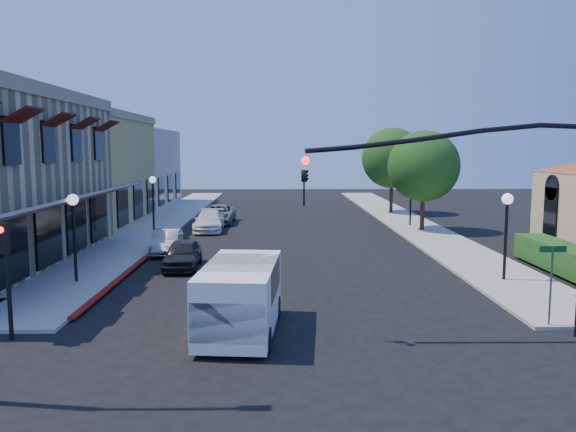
{
  "coord_description": "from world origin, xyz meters",
  "views": [
    {
      "loc": [
        -0.55,
        -13.8,
        5.32
      ],
      "look_at": [
        -0.13,
        8.76,
        2.6
      ],
      "focal_mm": 35.0,
      "sensor_mm": 36.0,
      "label": 1
    }
  ],
  "objects_px": {
    "street_tree_a": "(424,166)",
    "lamppost_left_far": "(153,189)",
    "street_name_sign": "(552,273)",
    "lamppost_right_near": "(507,214)",
    "parked_car_a": "(183,254)",
    "lamppost_left_near": "(73,215)",
    "parked_car_b": "(167,242)",
    "parked_car_c": "(209,221)",
    "white_van": "(240,294)",
    "parked_car_d": "(218,214)",
    "secondary_signal": "(5,259)",
    "street_tree_b": "(392,158)",
    "lamppost_right_far": "(411,187)",
    "signal_mast_arm": "(510,194)"
  },
  "relations": [
    {
      "from": "street_tree_a",
      "to": "lamppost_left_far",
      "type": "distance_m",
      "value": 17.36
    },
    {
      "from": "lamppost_left_far",
      "to": "street_name_sign",
      "type": "bearing_deg",
      "value": -51.06
    },
    {
      "from": "lamppost_right_near",
      "to": "parked_car_a",
      "type": "relative_size",
      "value": 0.96
    },
    {
      "from": "lamppost_left_near",
      "to": "lamppost_left_far",
      "type": "distance_m",
      "value": 14.0
    },
    {
      "from": "street_tree_a",
      "to": "parked_car_b",
      "type": "bearing_deg",
      "value": -153.37
    },
    {
      "from": "parked_car_c",
      "to": "street_name_sign",
      "type": "bearing_deg",
      "value": -59.84
    },
    {
      "from": "lamppost_right_near",
      "to": "white_van",
      "type": "relative_size",
      "value": 0.76
    },
    {
      "from": "street_name_sign",
      "to": "lamppost_left_near",
      "type": "relative_size",
      "value": 0.7
    },
    {
      "from": "white_van",
      "to": "parked_car_a",
      "type": "xyz_separation_m",
      "value": [
        -3.17,
        8.97,
        -0.54
      ]
    },
    {
      "from": "white_van",
      "to": "parked_car_a",
      "type": "distance_m",
      "value": 9.53
    },
    {
      "from": "parked_car_d",
      "to": "secondary_signal",
      "type": "bearing_deg",
      "value": -96.54
    },
    {
      "from": "white_van",
      "to": "lamppost_left_near",
      "type": "bearing_deg",
      "value": 138.65
    },
    {
      "from": "street_name_sign",
      "to": "white_van",
      "type": "height_order",
      "value": "street_name_sign"
    },
    {
      "from": "white_van",
      "to": "lamppost_right_near",
      "type": "bearing_deg",
      "value": 30.85
    },
    {
      "from": "street_tree_a",
      "to": "lamppost_right_near",
      "type": "xyz_separation_m",
      "value": [
        -0.3,
        -14.0,
        -1.46
      ]
    },
    {
      "from": "white_van",
      "to": "lamppost_left_far",
      "type": "bearing_deg",
      "value": 108.92
    },
    {
      "from": "street_tree_b",
      "to": "lamppost_right_near",
      "type": "xyz_separation_m",
      "value": [
        -0.3,
        -24.0,
        -1.81
      ]
    },
    {
      "from": "white_van",
      "to": "parked_car_d",
      "type": "height_order",
      "value": "white_van"
    },
    {
      "from": "lamppost_right_far",
      "to": "signal_mast_arm",
      "type": "bearing_deg",
      "value": -96.7
    },
    {
      "from": "white_van",
      "to": "parked_car_b",
      "type": "bearing_deg",
      "value": 110.06
    },
    {
      "from": "signal_mast_arm",
      "to": "lamppost_right_near",
      "type": "distance_m",
      "value": 7.15
    },
    {
      "from": "secondary_signal",
      "to": "parked_car_c",
      "type": "height_order",
      "value": "secondary_signal"
    },
    {
      "from": "lamppost_left_far",
      "to": "parked_car_d",
      "type": "distance_m",
      "value": 5.83
    },
    {
      "from": "street_tree_a",
      "to": "lamppost_left_near",
      "type": "distance_m",
      "value": 22.3
    },
    {
      "from": "lamppost_left_near",
      "to": "signal_mast_arm",
      "type": "bearing_deg",
      "value": -24.37
    },
    {
      "from": "lamppost_left_near",
      "to": "lamppost_right_far",
      "type": "relative_size",
      "value": 1.0
    },
    {
      "from": "street_tree_a",
      "to": "parked_car_d",
      "type": "height_order",
      "value": "street_tree_a"
    },
    {
      "from": "parked_car_a",
      "to": "parked_car_b",
      "type": "bearing_deg",
      "value": 109.65
    },
    {
      "from": "signal_mast_arm",
      "to": "street_name_sign",
      "type": "xyz_separation_m",
      "value": [
        1.64,
        0.7,
        -2.39
      ]
    },
    {
      "from": "street_tree_b",
      "to": "lamppost_right_near",
      "type": "distance_m",
      "value": 24.07
    },
    {
      "from": "parked_car_a",
      "to": "secondary_signal",
      "type": "bearing_deg",
      "value": -110.44
    },
    {
      "from": "parked_car_b",
      "to": "parked_car_d",
      "type": "xyz_separation_m",
      "value": [
        1.4,
        11.52,
        0.05
      ]
    },
    {
      "from": "street_name_sign",
      "to": "lamppost_left_near",
      "type": "height_order",
      "value": "lamppost_left_near"
    },
    {
      "from": "lamppost_left_far",
      "to": "parked_car_b",
      "type": "bearing_deg",
      "value": -73.0
    },
    {
      "from": "signal_mast_arm",
      "to": "lamppost_left_far",
      "type": "xyz_separation_m",
      "value": [
        -14.36,
        20.5,
        -1.35
      ]
    },
    {
      "from": "street_name_sign",
      "to": "secondary_signal",
      "type": "bearing_deg",
      "value": -177.07
    },
    {
      "from": "secondary_signal",
      "to": "street_tree_a",
      "type": "bearing_deg",
      "value": 50.79
    },
    {
      "from": "lamppost_right_far",
      "to": "white_van",
      "type": "height_order",
      "value": "lamppost_right_far"
    },
    {
      "from": "lamppost_left_near",
      "to": "white_van",
      "type": "bearing_deg",
      "value": -41.35
    },
    {
      "from": "parked_car_b",
      "to": "street_tree_b",
      "type": "bearing_deg",
      "value": 45.51
    },
    {
      "from": "street_tree_b",
      "to": "secondary_signal",
      "type": "bearing_deg",
      "value": -118.77
    },
    {
      "from": "street_name_sign",
      "to": "parked_car_d",
      "type": "distance_m",
      "value": 26.81
    },
    {
      "from": "lamppost_left_near",
      "to": "white_van",
      "type": "xyz_separation_m",
      "value": [
        6.87,
        -6.05,
        -1.56
      ]
    },
    {
      "from": "street_tree_a",
      "to": "parked_car_b",
      "type": "distance_m",
      "value": 17.16
    },
    {
      "from": "street_tree_a",
      "to": "secondary_signal",
      "type": "relative_size",
      "value": 1.95
    },
    {
      "from": "lamppost_right_far",
      "to": "parked_car_b",
      "type": "relative_size",
      "value": 0.97
    },
    {
      "from": "lamppost_left_near",
      "to": "parked_car_a",
      "type": "relative_size",
      "value": 0.96
    },
    {
      "from": "street_tree_a",
      "to": "parked_car_a",
      "type": "xyz_separation_m",
      "value": [
        -13.6,
        -11.08,
        -3.56
      ]
    },
    {
      "from": "street_tree_a",
      "to": "secondary_signal",
      "type": "distance_m",
      "value": 26.64
    },
    {
      "from": "lamppost_right_far",
      "to": "parked_car_b",
      "type": "height_order",
      "value": "lamppost_right_far"
    }
  ]
}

